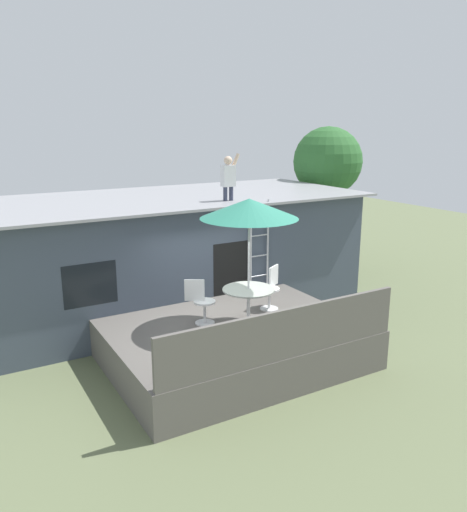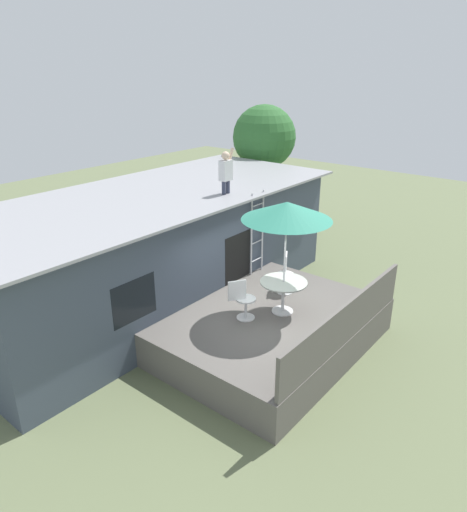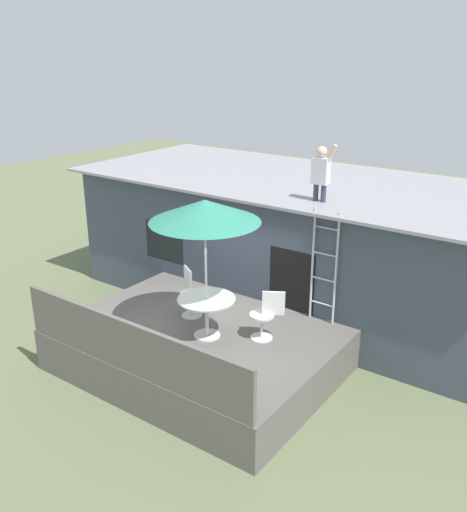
{
  "view_description": "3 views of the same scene",
  "coord_description": "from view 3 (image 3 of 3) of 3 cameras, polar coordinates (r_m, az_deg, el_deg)",
  "views": [
    {
      "loc": [
        -4.8,
        -8.38,
        4.69
      ],
      "look_at": [
        0.37,
        0.54,
        2.03
      ],
      "focal_mm": 35.72,
      "sensor_mm": 36.0,
      "label": 1
    },
    {
      "loc": [
        -7.62,
        -5.23,
        5.94
      ],
      "look_at": [
        -0.3,
        0.72,
        2.08
      ],
      "focal_mm": 32.98,
      "sensor_mm": 36.0,
      "label": 2
    },
    {
      "loc": [
        5.89,
        -7.27,
        5.72
      ],
      "look_at": [
        -0.03,
        1.02,
        1.9
      ],
      "focal_mm": 39.37,
      "sensor_mm": 36.0,
      "label": 3
    }
  ],
  "objects": [
    {
      "name": "person_figure",
      "position": [
        10.77,
        8.92,
        8.64
      ],
      "size": [
        0.47,
        0.2,
        1.11
      ],
      "color": "#33384C",
      "rests_on": "house"
    },
    {
      "name": "patio_umbrella",
      "position": [
        9.37,
        -2.93,
        4.59
      ],
      "size": [
        1.9,
        1.9,
        2.54
      ],
      "color": "silver",
      "rests_on": "deck"
    },
    {
      "name": "deck_railing",
      "position": [
        9.15,
        -10.6,
        -9.08
      ],
      "size": [
        4.81,
        0.08,
        0.9
      ],
      "primitive_type": "cube",
      "color": "#605B56",
      "rests_on": "deck"
    },
    {
      "name": "deck",
      "position": [
        10.77,
        -3.06,
        -9.09
      ],
      "size": [
        4.91,
        3.87,
        0.8
      ],
      "primitive_type": "cube",
      "color": "#605B56",
      "rests_on": "ground"
    },
    {
      "name": "ground_plane",
      "position": [
        10.97,
        -3.02,
        -10.91
      ],
      "size": [
        40.0,
        40.0,
        0.0
      ],
      "primitive_type": "plane",
      "color": "#66704C"
    },
    {
      "name": "patio_chair_right",
      "position": [
        9.98,
        3.32,
        -6.04
      ],
      "size": [
        0.57,
        0.44,
        0.92
      ],
      "rotation": [
        0.0,
        0.0,
        -2.6
      ],
      "color": "silver",
      "rests_on": "deck"
    },
    {
      "name": "house",
      "position": [
        13.07,
        6.7,
        1.45
      ],
      "size": [
        10.5,
        4.5,
        2.93
      ],
      "color": "#424C5B",
      "rests_on": "ground"
    },
    {
      "name": "patio_chair_left",
      "position": [
        10.87,
        -4.41,
        -3.75
      ],
      "size": [
        0.57,
        0.45,
        0.92
      ],
      "rotation": [
        0.0,
        0.0,
        -0.57
      ],
      "color": "silver",
      "rests_on": "deck"
    },
    {
      "name": "step_ladder",
      "position": [
        10.49,
        9.19,
        -1.09
      ],
      "size": [
        0.52,
        0.04,
        2.2
      ],
      "color": "silver",
      "rests_on": "deck"
    },
    {
      "name": "patio_table",
      "position": [
        10.0,
        -2.75,
        -5.16
      ],
      "size": [
        1.04,
        1.04,
        0.74
      ],
      "color": "silver",
      "rests_on": "deck"
    }
  ]
}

